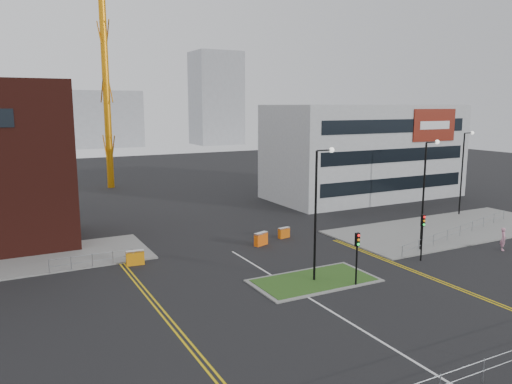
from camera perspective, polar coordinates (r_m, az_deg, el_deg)
ground at (r=28.10m, az=12.69°, el=-15.53°), size 200.00×200.00×0.00m
pavement_right at (r=52.36m, az=21.24°, el=-3.92°), size 24.00×10.00×0.12m
island_kerb at (r=35.07m, az=6.66°, el=-10.03°), size 8.60×4.60×0.08m
grass_island at (r=35.07m, az=6.66°, el=-10.00°), size 8.00×4.00×0.12m
office_block at (r=66.91m, az=12.23°, el=4.57°), size 25.00×12.20×12.00m
tower_crane at (r=77.42m, az=-12.68°, el=20.56°), size 52.49×9.36×38.55m
streetlamp_island at (r=33.75m, az=7.14°, el=-1.35°), size 1.46×0.36×9.18m
streetlamp_right_near at (r=43.03m, az=18.84°, el=0.62°), size 1.46×0.36×9.18m
streetlamp_right_far at (r=58.69m, az=22.65°, el=2.73°), size 1.46×0.36×9.18m
traffic_light_island at (r=33.91m, az=11.49°, el=-6.38°), size 0.28×0.33×3.65m
traffic_light_right at (r=40.62m, az=18.51°, el=-3.99°), size 0.28×0.33×3.65m
railing_front at (r=24.04m, az=22.54°, el=-18.59°), size 24.05×0.05×1.10m
railing_left at (r=39.21m, az=-18.21°, el=-7.22°), size 6.05×0.05×1.10m
railing_right at (r=49.51m, az=22.32°, el=-3.90°), size 19.05×5.05×1.10m
centre_line at (r=29.50m, az=10.11°, el=-14.16°), size 0.15×30.00×0.01m
yellow_left_a at (r=32.43m, az=-12.13°, el=-11.95°), size 0.12×24.00×0.01m
yellow_left_b at (r=32.50m, az=-11.61°, el=-11.88°), size 0.12×24.00×0.01m
yellow_right_a at (r=38.26m, az=17.82°, el=-8.79°), size 0.12×20.00×0.01m
yellow_right_b at (r=38.47m, az=18.14°, el=-8.71°), size 0.12×20.00×0.01m
skyline_b at (r=151.57m, az=-17.68°, el=7.93°), size 24.00×12.00×16.00m
skyline_c at (r=156.82m, az=-4.57°, el=10.61°), size 14.00×12.00×28.00m
skyline_d at (r=159.49m, az=-24.70°, el=6.85°), size 30.00×12.00×12.00m
pedestrian at (r=46.49m, az=26.41°, el=-4.84°), size 0.82×0.82×1.92m
barrier_left at (r=39.13m, az=-13.65°, el=-7.24°), size 1.37×0.58×1.12m
barrier_mid at (r=43.22m, az=0.57°, el=-5.32°), size 1.41×0.90×1.13m
barrier_right at (r=45.65m, az=3.21°, el=-4.62°), size 1.19×0.59×0.96m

